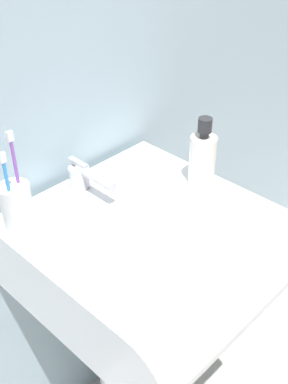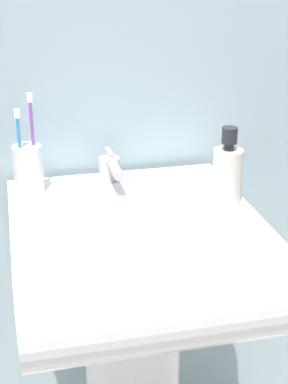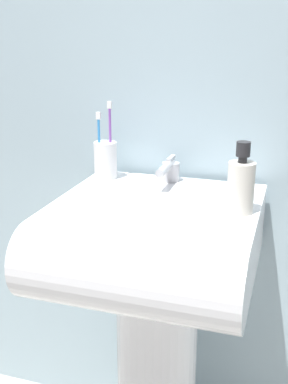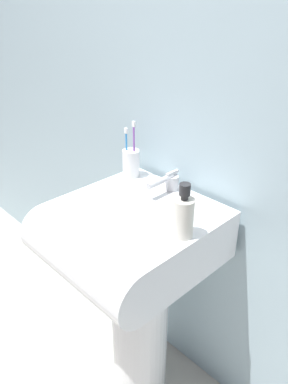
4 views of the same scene
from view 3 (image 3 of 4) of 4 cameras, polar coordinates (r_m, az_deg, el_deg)
The scene contains 6 objects.
wall_back at distance 1.38m, azimuth 4.96°, elevation 15.20°, with size 5.00×0.05×2.40m, color #9EB7C1.
sink_pedestal at distance 1.46m, azimuth 1.49°, elevation -21.06°, with size 0.22×0.22×0.70m, color white.
sink_basin at distance 1.17m, azimuth 0.80°, elevation -6.16°, with size 0.50×0.53×0.18m.
faucet at distance 1.33m, azimuth 3.00°, elevation 2.59°, with size 0.05×0.15×0.07m.
toothbrush_cup at distance 1.37m, azimuth -4.58°, elevation 3.90°, with size 0.06×0.06×0.22m.
soap_bottle at distance 1.12m, azimuth 11.41°, elevation 0.84°, with size 0.06×0.06×0.17m.
Camera 3 is at (0.31, -1.08, 1.28)m, focal length 45.00 mm.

